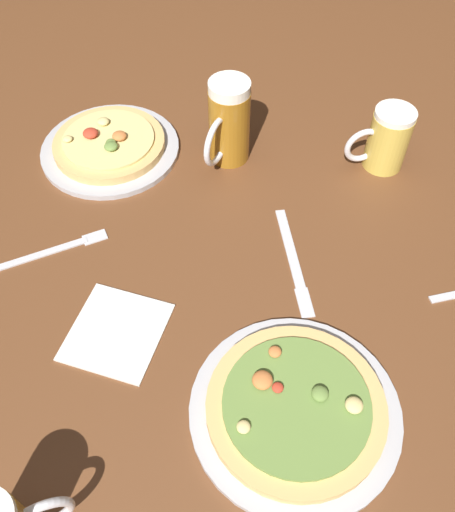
% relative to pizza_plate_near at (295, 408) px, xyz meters
% --- Properties ---
extents(ground_plane, '(2.40, 2.40, 0.03)m').
position_rel_pizza_plate_near_xyz_m(ground_plane, '(-0.05, 0.29, -0.03)').
color(ground_plane, brown).
extents(pizza_plate_near, '(0.31, 0.31, 0.05)m').
position_rel_pizza_plate_near_xyz_m(pizza_plate_near, '(0.00, 0.00, 0.00)').
color(pizza_plate_near, '#B2B2B7').
rests_on(pizza_plate_near, ground_plane).
extents(pizza_plate_far, '(0.29, 0.29, 0.05)m').
position_rel_pizza_plate_near_xyz_m(pizza_plate_far, '(-0.24, 0.63, -0.00)').
color(pizza_plate_far, '#B2B2B7').
rests_on(pizza_plate_far, ground_plane).
extents(beer_mug_dark, '(0.13, 0.08, 0.13)m').
position_rel_pizza_plate_near_xyz_m(beer_mug_dark, '(0.31, 0.49, 0.05)').
color(beer_mug_dark, gold).
rests_on(beer_mug_dark, ground_plane).
extents(beer_mug_pale, '(0.11, 0.13, 0.18)m').
position_rel_pizza_plate_near_xyz_m(beer_mug_pale, '(0.00, 0.57, 0.07)').
color(beer_mug_pale, '#9E6619').
rests_on(beer_mug_pale, ground_plane).
extents(napkin_folded, '(0.20, 0.21, 0.01)m').
position_rel_pizza_plate_near_xyz_m(napkin_folded, '(-0.25, 0.18, -0.01)').
color(napkin_folded, silver).
rests_on(napkin_folded, ground_plane).
extents(knife_right, '(0.03, 0.25, 0.01)m').
position_rel_pizza_plate_near_xyz_m(knife_right, '(0.07, 0.28, -0.01)').
color(knife_right, silver).
rests_on(knife_right, ground_plane).
extents(fork_spare, '(0.23, 0.07, 0.01)m').
position_rel_pizza_plate_near_xyz_m(fork_spare, '(-0.37, 0.38, -0.01)').
color(fork_spare, silver).
rests_on(fork_spare, ground_plane).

